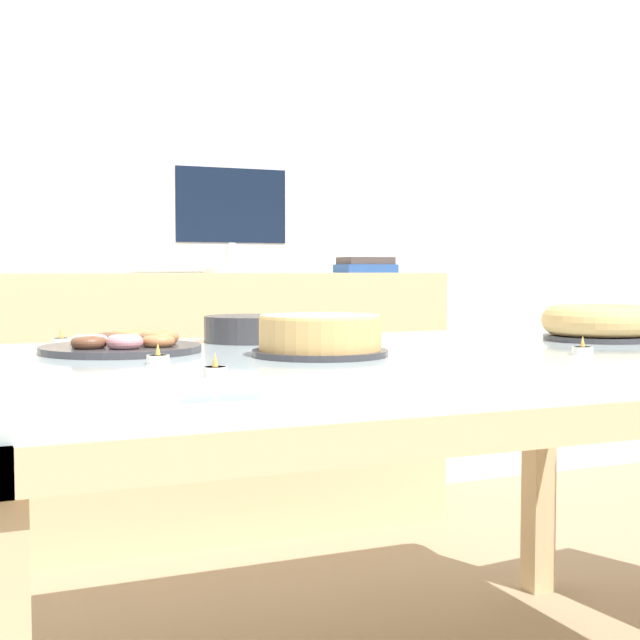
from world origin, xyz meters
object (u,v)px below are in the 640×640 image
Objects in this scene: book_stack at (365,265)px; pastry_platter at (123,345)px; tealight_near_front at (215,370)px; tealight_right_edge at (583,350)px; cake_golden_bundt at (600,323)px; computer_monitor at (231,219)px; tealight_left_edge at (61,341)px; plate_stack at (250,329)px; cake_chocolate_round at (320,336)px; tealight_centre at (158,358)px.

pastry_platter is (-1.14, -1.21, -0.17)m from book_stack.
tealight_right_edge is (0.76, 0.06, 0.00)m from tealight_near_front.
book_stack is 2.01m from tealight_near_front.
tealight_near_front is at bearing -162.12° from cake_golden_bundt.
tealight_near_front is (-0.56, -1.68, -0.33)m from computer_monitor.
tealight_left_edge and tealight_near_front have the same top height.
plate_stack is at bearing -10.00° from tealight_left_edge.
cake_chocolate_round is at bearing 158.85° from tealight_right_edge.
cake_golden_bundt is 6.76× the size of tealight_near_front.
cake_chocolate_round reaches higher than tealight_centre.
tealight_left_edge is at bearing 133.71° from cake_chocolate_round.
tealight_centre is (-0.60, -1.46, -0.33)m from computer_monitor.
computer_monitor is 1.26m from tealight_left_edge.
cake_golden_bundt is 0.82m from plate_stack.
computer_monitor is 1.15m from plate_stack.
tealight_near_front is at bearing -122.93° from book_stack.
tealight_near_front is at bearing -113.38° from plate_stack.
pastry_platter is 8.09× the size of tealight_near_front.
plate_stack is (0.32, 0.15, 0.02)m from pastry_platter.
computer_monitor is at bearing 109.57° from cake_golden_bundt.
book_stack is at bearing 0.15° from computer_monitor.
book_stack is 5.20× the size of tealight_near_front.
cake_golden_bundt is at bearing -92.09° from book_stack.
tealight_right_edge is (-0.28, -0.28, -0.03)m from cake_golden_bundt.
book_stack is at bearing 78.55° from tealight_right_edge.
cake_golden_bundt is 1.10m from pastry_platter.
cake_golden_bundt is at bearing 6.05° from tealight_centre.
tealight_centre is (0.01, -0.25, -0.00)m from pastry_platter.
cake_chocolate_round is at bearing -173.22° from cake_golden_bundt.
cake_chocolate_round is 0.62m from tealight_left_edge.
cake_golden_bundt is 0.39m from tealight_right_edge.
cake_golden_bundt is at bearing 6.78° from cake_chocolate_round.
tealight_left_edge is 1.10m from tealight_right_edge.
tealight_left_edge is (-0.43, 0.45, -0.03)m from cake_chocolate_round.
tealight_left_edge is at bearing 170.00° from plate_stack.
book_stack is 1.66m from cake_chocolate_round.
tealight_near_front is 0.22m from tealight_centre.
tealight_near_front is (0.14, -0.69, 0.00)m from tealight_left_edge.
tealight_right_edge is (0.49, -0.56, -0.02)m from plate_stack.
computer_monitor reaches higher than tealight_centre.
computer_monitor reaches higher than plate_stack.
cake_chocolate_round is 6.59× the size of tealight_near_front.
plate_stack reaches higher than pastry_platter.
tealight_centre is 0.82m from tealight_right_edge.
pastry_platter is 8.09× the size of tealight_right_edge.
cake_chocolate_round reaches higher than tealight_left_edge.
tealight_near_front is 1.00× the size of tealight_centre.
cake_golden_bundt reaches higher than tealight_near_front.
tealight_centre is at bearing 99.78° from tealight_near_front.
computer_monitor is 10.60× the size of tealight_centre.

